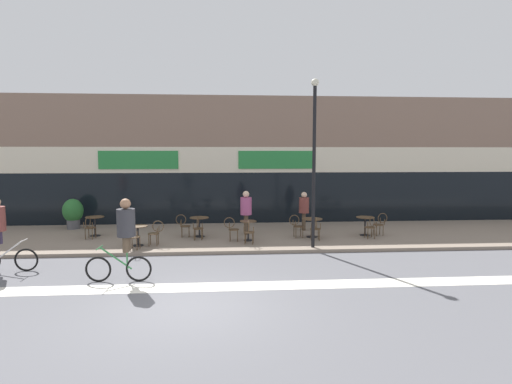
{
  "coord_description": "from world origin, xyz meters",
  "views": [
    {
      "loc": [
        0.89,
        -8.8,
        3.42
      ],
      "look_at": [
        2.01,
        6.95,
        1.89
      ],
      "focal_mm": 28.0,
      "sensor_mm": 36.0,
      "label": 1
    }
  ],
  "objects_px": {
    "pedestrian_near_end": "(246,209)",
    "cyclist_0": "(124,233)",
    "pedestrian_far_end": "(304,208)",
    "bistro_table_2": "(199,223)",
    "cafe_chair_1_side": "(156,231)",
    "cafe_chair_3_near": "(249,230)",
    "cafe_chair_3_side": "(232,227)",
    "bistro_table_0": "(95,222)",
    "cafe_chair_2_near": "(198,227)",
    "cafe_chair_5_side": "(380,223)",
    "bistro_table_1": "(138,232)",
    "bistro_table_5": "(365,222)",
    "cafe_chair_4_side": "(297,224)",
    "lamp_post": "(314,153)",
    "bistro_table_3": "(248,227)",
    "bistro_table_4": "(312,224)",
    "cafe_chair_0_near": "(89,226)",
    "cafe_chair_5_near": "(371,226)",
    "cafe_chair_2_side": "(183,224)",
    "cafe_chair_4_near": "(315,227)",
    "cafe_chair_1_near": "(133,235)",
    "planter_pot": "(73,212)"
  },
  "relations": [
    {
      "from": "bistro_table_1",
      "to": "bistro_table_0",
      "type": "bearing_deg",
      "value": 138.28
    },
    {
      "from": "pedestrian_near_end",
      "to": "cyclist_0",
      "type": "bearing_deg",
      "value": -126.74
    },
    {
      "from": "bistro_table_0",
      "to": "cafe_chair_3_near",
      "type": "distance_m",
      "value": 6.38
    },
    {
      "from": "cafe_chair_2_near",
      "to": "cafe_chair_4_near",
      "type": "xyz_separation_m",
      "value": [
        4.45,
        -0.4,
        0.0
      ]
    },
    {
      "from": "cafe_chair_2_near",
      "to": "cafe_chair_4_near",
      "type": "height_order",
      "value": "same"
    },
    {
      "from": "pedestrian_far_end",
      "to": "bistro_table_2",
      "type": "bearing_deg",
      "value": 18.19
    },
    {
      "from": "cafe_chair_1_near",
      "to": "cafe_chair_5_side",
      "type": "bearing_deg",
      "value": -70.51
    },
    {
      "from": "cafe_chair_4_near",
      "to": "cafe_chair_4_side",
      "type": "height_order",
      "value": "same"
    },
    {
      "from": "bistro_table_5",
      "to": "pedestrian_near_end",
      "type": "height_order",
      "value": "pedestrian_near_end"
    },
    {
      "from": "cafe_chair_4_side",
      "to": "lamp_post",
      "type": "bearing_deg",
      "value": -86.8
    },
    {
      "from": "bistro_table_4",
      "to": "cafe_chair_3_side",
      "type": "distance_m",
      "value": 3.21
    },
    {
      "from": "cafe_chair_2_side",
      "to": "cafe_chair_4_near",
      "type": "xyz_separation_m",
      "value": [
        5.07,
        -1.02,
        0.0
      ]
    },
    {
      "from": "bistro_table_4",
      "to": "planter_pot",
      "type": "bearing_deg",
      "value": 166.23
    },
    {
      "from": "lamp_post",
      "to": "pedestrian_near_end",
      "type": "relative_size",
      "value": 3.27
    },
    {
      "from": "cafe_chair_0_near",
      "to": "pedestrian_far_end",
      "type": "relative_size",
      "value": 0.54
    },
    {
      "from": "cafe_chair_0_near",
      "to": "cafe_chair_5_near",
      "type": "relative_size",
      "value": 1.0
    },
    {
      "from": "bistro_table_2",
      "to": "cafe_chair_2_side",
      "type": "height_order",
      "value": "cafe_chair_2_side"
    },
    {
      "from": "cafe_chair_1_side",
      "to": "cafe_chair_3_near",
      "type": "distance_m",
      "value": 3.36
    },
    {
      "from": "cafe_chair_3_side",
      "to": "bistro_table_4",
      "type": "bearing_deg",
      "value": 10.49
    },
    {
      "from": "bistro_table_2",
      "to": "pedestrian_near_end",
      "type": "bearing_deg",
      "value": 10.37
    },
    {
      "from": "bistro_table_0",
      "to": "cafe_chair_1_near",
      "type": "height_order",
      "value": "cafe_chair_1_near"
    },
    {
      "from": "cafe_chair_2_near",
      "to": "cafe_chair_5_side",
      "type": "bearing_deg",
      "value": -84.31
    },
    {
      "from": "cafe_chair_4_near",
      "to": "cyclist_0",
      "type": "bearing_deg",
      "value": 128.69
    },
    {
      "from": "pedestrian_far_end",
      "to": "cafe_chair_0_near",
      "type": "bearing_deg",
      "value": 12.88
    },
    {
      "from": "bistro_table_2",
      "to": "cyclist_0",
      "type": "distance_m",
      "value": 5.41
    },
    {
      "from": "bistro_table_4",
      "to": "pedestrian_near_end",
      "type": "bearing_deg",
      "value": 163.96
    },
    {
      "from": "bistro_table_1",
      "to": "cafe_chair_3_side",
      "type": "xyz_separation_m",
      "value": [
        3.36,
        0.56,
        0.0
      ]
    },
    {
      "from": "cafe_chair_2_near",
      "to": "cafe_chair_4_side",
      "type": "height_order",
      "value": "same"
    },
    {
      "from": "cafe_chair_4_near",
      "to": "pedestrian_far_end",
      "type": "distance_m",
      "value": 2.13
    },
    {
      "from": "bistro_table_1",
      "to": "cafe_chair_2_side",
      "type": "relative_size",
      "value": 0.8
    },
    {
      "from": "cafe_chair_5_near",
      "to": "cafe_chair_1_side",
      "type": "bearing_deg",
      "value": 89.68
    },
    {
      "from": "bistro_table_0",
      "to": "cafe_chair_1_near",
      "type": "distance_m",
      "value": 3.26
    },
    {
      "from": "pedestrian_near_end",
      "to": "bistro_table_0",
      "type": "bearing_deg",
      "value": 174.67
    },
    {
      "from": "cafe_chair_5_side",
      "to": "cafe_chair_1_near",
      "type": "bearing_deg",
      "value": 5.48
    },
    {
      "from": "cafe_chair_1_side",
      "to": "bistro_table_2",
      "type": "bearing_deg",
      "value": -135.06
    },
    {
      "from": "cafe_chair_4_side",
      "to": "cafe_chair_5_side",
      "type": "xyz_separation_m",
      "value": [
        3.45,
        0.18,
        0.0
      ]
    },
    {
      "from": "bistro_table_3",
      "to": "bistro_table_4",
      "type": "bearing_deg",
      "value": 10.31
    },
    {
      "from": "bistro_table_1",
      "to": "cafe_chair_3_side",
      "type": "height_order",
      "value": "cafe_chair_3_side"
    },
    {
      "from": "bistro_table_1",
      "to": "cafe_chair_2_near",
      "type": "bearing_deg",
      "value": 20.95
    },
    {
      "from": "bistro_table_1",
      "to": "cafe_chair_1_side",
      "type": "distance_m",
      "value": 0.63
    },
    {
      "from": "bistro_table_1",
      "to": "bistro_table_3",
      "type": "height_order",
      "value": "bistro_table_3"
    },
    {
      "from": "bistro_table_2",
      "to": "cafe_chair_0_near",
      "type": "xyz_separation_m",
      "value": [
        -4.2,
        -0.18,
        -0.04
      ]
    },
    {
      "from": "cafe_chair_3_side",
      "to": "pedestrian_near_end",
      "type": "height_order",
      "value": "pedestrian_near_end"
    },
    {
      "from": "pedestrian_far_end",
      "to": "cafe_chair_4_near",
      "type": "bearing_deg",
      "value": 96.1
    },
    {
      "from": "bistro_table_3",
      "to": "cyclist_0",
      "type": "height_order",
      "value": "cyclist_0"
    },
    {
      "from": "bistro_table_4",
      "to": "pedestrian_far_end",
      "type": "relative_size",
      "value": 0.48
    },
    {
      "from": "cafe_chair_1_near",
      "to": "cyclist_0",
      "type": "height_order",
      "value": "cyclist_0"
    },
    {
      "from": "cafe_chair_3_side",
      "to": "cafe_chair_4_side",
      "type": "relative_size",
      "value": 1.0
    },
    {
      "from": "bistro_table_5",
      "to": "cafe_chair_0_near",
      "type": "relative_size",
      "value": 0.84
    },
    {
      "from": "bistro_table_3",
      "to": "cafe_chair_2_side",
      "type": "distance_m",
      "value": 2.67
    }
  ]
}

